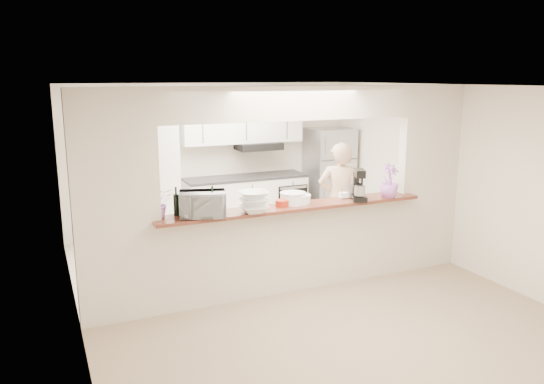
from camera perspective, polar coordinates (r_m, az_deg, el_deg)
floor at (r=6.75m, az=2.11°, el=-10.38°), size 6.00×6.00×0.00m
tile_overlay at (r=8.07m, az=-2.78°, el=-6.46°), size 5.00×2.90×0.01m
partition at (r=6.32m, az=2.21°, el=2.11°), size 5.00×0.15×2.50m
bar_counter at (r=6.54m, az=2.17°, el=-5.74°), size 3.40×0.38×1.09m
kitchen_cabinets at (r=8.84m, az=-6.75°, el=1.63°), size 3.15×0.62×2.25m
refrigerator at (r=9.69m, az=6.12°, el=1.83°), size 0.75×0.70×1.70m
flower_left at (r=5.90m, az=-12.10°, el=-1.17°), size 0.32×0.28×0.33m
wine_bottle_a at (r=5.85m, az=-6.41°, el=-1.37°), size 0.07×0.07×0.34m
wine_bottle_b at (r=5.97m, az=-10.25°, el=-1.30°), size 0.06×0.06×0.32m
toaster_oven at (r=5.87m, az=-7.49°, el=-1.31°), size 0.58×0.46×0.28m
serving_bowls at (r=6.00m, az=-1.96°, el=-1.10°), size 0.36×0.36×0.24m
plate_stack_a at (r=6.42m, az=2.26°, el=-0.65°), size 0.31×0.31×0.14m
plate_stack_b at (r=6.46m, az=2.87°, el=-0.75°), size 0.30×0.30×0.11m
red_bowl at (r=6.31m, az=1.08°, el=-1.20°), size 0.16×0.16×0.08m
tan_bowl at (r=6.49m, az=2.27°, el=-0.85°), size 0.15×0.15×0.07m
utensil_caddy at (r=6.81m, az=8.05°, el=0.12°), size 0.23×0.14×0.21m
stand_mixer at (r=6.67m, az=9.33°, el=0.60°), size 0.26×0.31×0.39m
flower_right at (r=6.90m, az=12.49°, el=1.20°), size 0.28×0.28×0.43m
person at (r=7.69m, az=7.27°, el=-1.00°), size 0.74×0.66×1.69m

